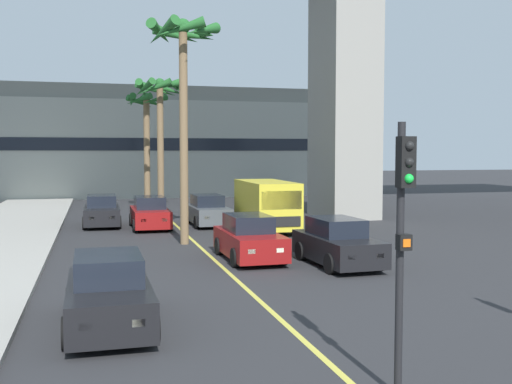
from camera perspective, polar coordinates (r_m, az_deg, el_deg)
lane_stripe_center at (r=25.65m, az=-5.71°, el=-4.66°), size 0.14×56.00×0.01m
pier_building_backdrop at (r=53.57m, az=-10.53°, el=4.49°), size 37.36×8.04×9.09m
car_queue_front at (r=31.33m, az=-4.51°, el=-1.80°), size 1.91×4.14×1.56m
car_queue_second at (r=20.49m, az=7.56°, el=-4.78°), size 1.95×4.16×1.56m
car_queue_third at (r=30.41m, az=-9.83°, el=-2.01°), size 1.85×4.11×1.56m
car_queue_fourth at (r=31.90m, az=-14.13°, el=-1.80°), size 1.87×4.12×1.56m
car_queue_fifth at (r=13.60m, az=-13.53°, el=-9.23°), size 1.87×4.12×1.56m
car_queue_sixth at (r=21.36m, az=-0.64°, el=-4.40°), size 1.88×4.12×1.56m
delivery_van at (r=28.97m, az=0.97°, el=-1.12°), size 2.21×5.28×2.36m
traffic_light_median_near at (r=9.47m, az=13.47°, el=-2.64°), size 0.24×0.37×4.20m
palm_tree_near_median at (r=37.11m, az=-8.92°, el=8.21°), size 3.23×3.26×8.09m
palm_tree_mid_median at (r=25.22m, az=-6.77°, el=12.11°), size 3.04×3.06×9.04m
palm_tree_far_median at (r=42.14m, az=-10.13°, el=6.69°), size 2.94×3.05×7.72m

